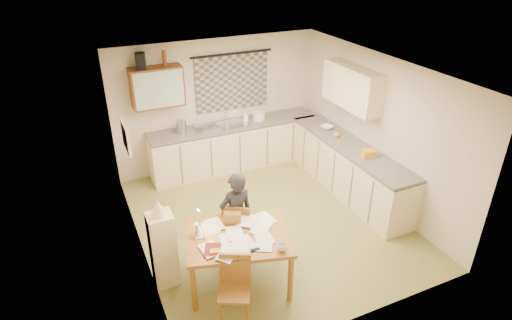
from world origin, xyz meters
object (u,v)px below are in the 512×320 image
counter_back (234,146)px  shelf_stand (163,249)px  dining_table (239,258)px  chair_far (238,236)px  counter_right (348,168)px  stove (391,202)px  person (236,216)px

counter_back → shelf_stand: bearing=-127.8°
dining_table → shelf_stand: size_ratio=1.43×
chair_far → counter_back: bearing=-79.0°
dining_table → counter_right: bearing=42.5°
counter_back → dining_table: 3.23m
counter_back → counter_right: same height
counter_back → chair_far: counter_back is taller
counter_back → stove: counter_back is taller
counter_right → shelf_stand: 3.66m
counter_right → dining_table: (-2.65, -1.32, -0.07)m
stove → person: size_ratio=0.64×
counter_right → shelf_stand: size_ratio=2.75×
shelf_stand → counter_right: bearing=14.8°
stove → chair_far: 2.46m
counter_back → counter_right: 2.26m
counter_right → stove: bearing=-90.0°
shelf_stand → dining_table: bearing=-23.3°
counter_right → dining_table: size_ratio=1.92×
chair_far → shelf_stand: bearing=40.4°
stove → shelf_stand: 3.55m
chair_far → person: bearing=78.7°
counter_right → person: person is taller
person → counter_right: bearing=-164.6°
counter_back → chair_far: (-0.93, -2.46, -0.18)m
counter_right → shelf_stand: bearing=-165.2°
person → shelf_stand: person is taller
counter_back → chair_far: 2.64m
stove → dining_table: bearing=-176.2°
dining_table → shelf_stand: shelf_stand is taller
dining_table → chair_far: 0.61m
counter_back → counter_right: bearing=-48.6°
stove → dining_table: (-2.65, -0.17, -0.05)m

